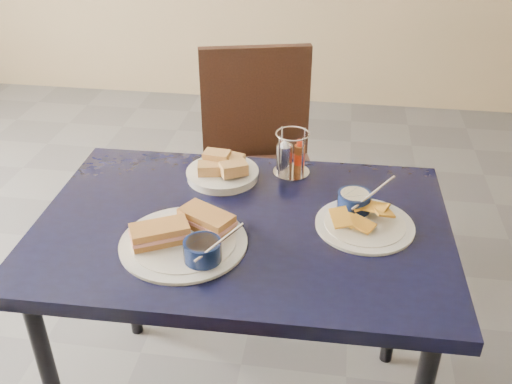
# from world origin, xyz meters

# --- Properties ---
(ground) EXTENTS (6.00, 6.00, 0.00)m
(ground) POSITION_xyz_m (0.00, 0.00, 0.00)
(ground) COLOR #545559
(ground) RESTS_ON ground
(dining_table) EXTENTS (1.10, 0.74, 0.75)m
(dining_table) POSITION_xyz_m (0.05, -0.18, 0.67)
(dining_table) COLOR black
(dining_table) RESTS_ON ground
(chair_far) EXTENTS (0.53, 0.52, 0.93)m
(chair_far) POSITION_xyz_m (-0.01, 0.64, 0.54)
(chair_far) COLOR black
(chair_far) RESTS_ON ground
(sandwich_plate) EXTENTS (0.32, 0.32, 0.12)m
(sandwich_plate) POSITION_xyz_m (-0.07, -0.30, 0.77)
(sandwich_plate) COLOR white
(sandwich_plate) RESTS_ON dining_table
(plantain_plate) EXTENTS (0.26, 0.26, 0.12)m
(plantain_plate) POSITION_xyz_m (0.35, -0.13, 0.77)
(plantain_plate) COLOR white
(plantain_plate) RESTS_ON dining_table
(bread_basket) EXTENTS (0.21, 0.21, 0.07)m
(bread_basket) POSITION_xyz_m (-0.05, 0.04, 0.77)
(bread_basket) COLOR white
(bread_basket) RESTS_ON dining_table
(condiment_caddy) EXTENTS (0.11, 0.11, 0.14)m
(condiment_caddy) POSITION_xyz_m (0.14, 0.10, 0.81)
(condiment_caddy) COLOR silver
(condiment_caddy) RESTS_ON dining_table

